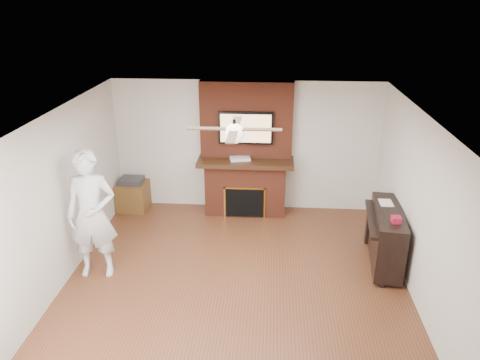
# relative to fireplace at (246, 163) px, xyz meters

# --- Properties ---
(room_shell) EXTENTS (5.36, 5.86, 2.86)m
(room_shell) POSITION_rel_fireplace_xyz_m (0.00, -2.55, 0.25)
(room_shell) COLOR #4E2817
(room_shell) RESTS_ON ground
(fireplace) EXTENTS (1.78, 0.64, 2.50)m
(fireplace) POSITION_rel_fireplace_xyz_m (0.00, 0.00, 0.00)
(fireplace) COLOR maroon
(fireplace) RESTS_ON ground
(tv) EXTENTS (1.00, 0.08, 0.60)m
(tv) POSITION_rel_fireplace_xyz_m (0.00, -0.05, 0.68)
(tv) COLOR black
(tv) RESTS_ON fireplace
(ceiling_fan) EXTENTS (1.21, 1.21, 0.31)m
(ceiling_fan) POSITION_rel_fireplace_xyz_m (-0.00, -2.55, 1.34)
(ceiling_fan) COLOR black
(ceiling_fan) RESTS_ON room_shell
(person) EXTENTS (0.77, 0.57, 1.97)m
(person) POSITION_rel_fireplace_xyz_m (-2.10, -2.32, -0.01)
(person) COLOR silver
(person) RESTS_ON ground
(side_table) EXTENTS (0.57, 0.57, 0.65)m
(side_table) POSITION_rel_fireplace_xyz_m (-2.20, -0.07, -0.70)
(side_table) COLOR #563918
(side_table) RESTS_ON ground
(piano) EXTENTS (0.67, 1.44, 1.01)m
(piano) POSITION_rel_fireplace_xyz_m (2.28, -1.74, -0.50)
(piano) COLOR black
(piano) RESTS_ON ground
(cable_box) EXTENTS (0.41, 0.29, 0.05)m
(cable_box) POSITION_rel_fireplace_xyz_m (-0.10, -0.10, 0.11)
(cable_box) COLOR silver
(cable_box) RESTS_ON fireplace
(candle_orange) EXTENTS (0.07, 0.07, 0.12)m
(candle_orange) POSITION_rel_fireplace_xyz_m (-0.07, -0.24, -0.94)
(candle_orange) COLOR #C34117
(candle_orange) RESTS_ON ground
(candle_green) EXTENTS (0.06, 0.06, 0.09)m
(candle_green) POSITION_rel_fireplace_xyz_m (0.06, -0.19, -0.95)
(candle_green) COLOR #2C6F30
(candle_green) RESTS_ON ground
(candle_cream) EXTENTS (0.08, 0.08, 0.11)m
(candle_cream) POSITION_rel_fireplace_xyz_m (0.13, -0.25, -0.94)
(candle_cream) COLOR #FEF9CA
(candle_cream) RESTS_ON ground
(candle_blue) EXTENTS (0.06, 0.06, 0.07)m
(candle_blue) POSITION_rel_fireplace_xyz_m (0.14, -0.19, -0.96)
(candle_blue) COLOR #2E4B8B
(candle_blue) RESTS_ON ground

